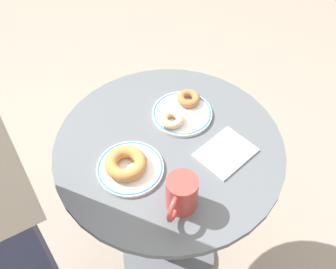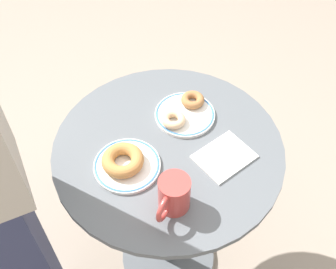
# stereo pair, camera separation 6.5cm
# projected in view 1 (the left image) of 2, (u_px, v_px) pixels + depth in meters

# --- Properties ---
(ground_plane) EXTENTS (7.00, 7.00, 0.02)m
(ground_plane) POSITION_uv_depth(u_px,v_px,m) (169.00, 258.00, 1.69)
(ground_plane) COLOR gray
(cafe_table) EXTENTS (0.63, 0.63, 0.72)m
(cafe_table) POSITION_uv_depth(u_px,v_px,m) (169.00, 195.00, 1.33)
(cafe_table) COLOR #565B60
(cafe_table) RESTS_ON ground
(plate_left) EXTENTS (0.17, 0.17, 0.01)m
(plate_left) POSITION_uv_depth(u_px,v_px,m) (130.00, 168.00, 1.08)
(plate_left) COLOR white
(plate_left) RESTS_ON cafe_table
(plate_right) EXTENTS (0.17, 0.17, 0.01)m
(plate_right) POSITION_uv_depth(u_px,v_px,m) (182.00, 113.00, 1.20)
(plate_right) COLOR white
(plate_right) RESTS_ON cafe_table
(donut_old_fashioned) EXTENTS (0.12, 0.12, 0.03)m
(donut_old_fashioned) POSITION_uv_depth(u_px,v_px,m) (126.00, 163.00, 1.06)
(donut_old_fashioned) COLOR #BC7F42
(donut_old_fashioned) RESTS_ON plate_left
(donut_cinnamon) EXTENTS (0.09, 0.09, 0.02)m
(donut_cinnamon) POSITION_uv_depth(u_px,v_px,m) (189.00, 98.00, 1.22)
(donut_cinnamon) COLOR #A36B3D
(donut_cinnamon) RESTS_ON plate_right
(donut_glazed) EXTENTS (0.09, 0.09, 0.02)m
(donut_glazed) POSITION_uv_depth(u_px,v_px,m) (172.00, 119.00, 1.16)
(donut_glazed) COLOR #E0B789
(donut_glazed) RESTS_ON plate_right
(paper_napkin) EXTENTS (0.17, 0.15, 0.01)m
(paper_napkin) POSITION_uv_depth(u_px,v_px,m) (226.00, 153.00, 1.11)
(paper_napkin) COLOR white
(paper_napkin) RESTS_ON cafe_table
(coffee_mug) EXTENTS (0.12, 0.08, 0.10)m
(coffee_mug) POSITION_uv_depth(u_px,v_px,m) (181.00, 194.00, 0.98)
(coffee_mug) COLOR #B73D38
(coffee_mug) RESTS_ON cafe_table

